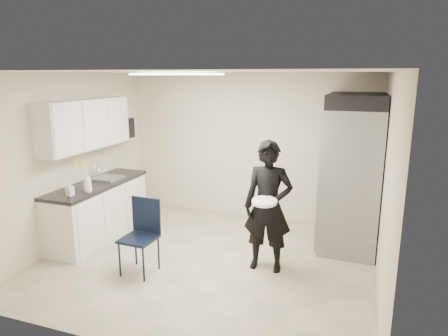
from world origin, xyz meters
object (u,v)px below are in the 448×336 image
at_px(commercial_fridge, 352,178).
at_px(folding_chair, 139,239).
at_px(man_tuxedo, 268,207).
at_px(lower_counter, 99,212).

distance_m(commercial_fridge, folding_chair, 3.23).
height_order(commercial_fridge, man_tuxedo, commercial_fridge).
bearing_deg(folding_chair, lower_counter, 148.47).
relative_size(commercial_fridge, man_tuxedo, 1.20).
relative_size(commercial_fridge, folding_chair, 2.19).
xyz_separation_m(commercial_fridge, man_tuxedo, (-0.99, -1.23, -0.17)).
distance_m(folding_chair, man_tuxedo, 1.74).
xyz_separation_m(commercial_fridge, folding_chair, (-2.54, -1.92, -0.57)).
relative_size(folding_chair, man_tuxedo, 0.55).
bearing_deg(lower_counter, man_tuxedo, -3.09).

